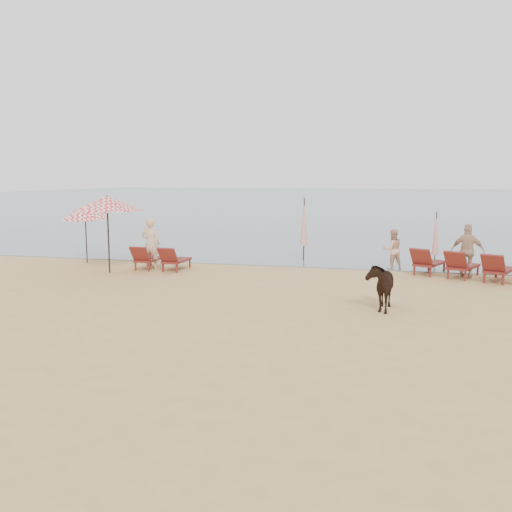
{
  "coord_description": "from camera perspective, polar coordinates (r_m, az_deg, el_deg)",
  "views": [
    {
      "loc": [
        4.02,
        -10.91,
        3.4
      ],
      "look_at": [
        0.0,
        5.0,
        1.1
      ],
      "focal_mm": 40.0,
      "sensor_mm": 36.0,
      "label": 1
    }
  ],
  "objects": [
    {
      "name": "ground",
      "position": [
        12.11,
        -5.87,
        -8.37
      ],
      "size": [
        120.0,
        120.0,
        0.0
      ],
      "primitive_type": "plane",
      "color": "tan",
      "rests_on": "ground"
    },
    {
      "name": "umbrella_open_left_b",
      "position": [
        23.4,
        -16.72,
        4.19
      ],
      "size": [
        1.8,
        1.84,
        2.3
      ],
      "rotation": [
        0.0,
        0.0,
        0.37
      ],
      "color": "black",
      "rests_on": "ground"
    },
    {
      "name": "beachgoer_right_a",
      "position": [
        21.4,
        13.5,
        0.65
      ],
      "size": [
        0.9,
        0.83,
        1.5
      ],
      "primitive_type": "imported",
      "rotation": [
        0.0,
        0.0,
        3.58
      ],
      "color": "tan",
      "rests_on": "ground"
    },
    {
      "name": "lounger_cluster_right",
      "position": [
        20.09,
        21.41,
        -0.98
      ],
      "size": [
        4.57,
        3.33,
        0.67
      ],
      "rotation": [
        0.0,
        0.0,
        -0.41
      ],
      "color": "maroon",
      "rests_on": "ground"
    },
    {
      "name": "umbrella_open_left_a",
      "position": [
        20.69,
        -14.66,
        5.12
      ],
      "size": [
        2.41,
        2.41,
        2.74
      ],
      "rotation": [
        0.0,
        0.0,
        -0.07
      ],
      "color": "black",
      "rests_on": "ground"
    },
    {
      "name": "cow",
      "position": [
        14.96,
        12.28,
        -2.88
      ],
      "size": [
        0.69,
        1.49,
        1.26
      ],
      "primitive_type": "imported",
      "rotation": [
        0.0,
        0.0,
        -0.01
      ],
      "color": "black",
      "rests_on": "ground"
    },
    {
      "name": "umbrella_closed_left",
      "position": [
        23.07,
        4.83,
        3.4
      ],
      "size": [
        0.31,
        0.31,
        2.55
      ],
      "rotation": [
        0.0,
        0.0,
        -0.43
      ],
      "color": "black",
      "rests_on": "ground"
    },
    {
      "name": "umbrella_closed_right",
      "position": [
        22.13,
        17.54,
        2.16
      ],
      "size": [
        0.26,
        0.26,
        2.11
      ],
      "rotation": [
        0.0,
        0.0,
        0.32
      ],
      "color": "black",
      "rests_on": "ground"
    },
    {
      "name": "lounger_cluster_left",
      "position": [
        21.04,
        -9.55,
        -0.25
      ],
      "size": [
        1.78,
        1.71,
        0.62
      ],
      "rotation": [
        0.0,
        0.0,
        -0.03
      ],
      "color": "maroon",
      "rests_on": "ground"
    },
    {
      "name": "beachgoer_left",
      "position": [
        21.35,
        -10.48,
        1.25
      ],
      "size": [
        0.72,
        0.5,
        1.89
      ],
      "primitive_type": "imported",
      "rotation": [
        0.0,
        0.0,
        3.21
      ],
      "color": "#E0B78C",
      "rests_on": "ground"
    },
    {
      "name": "sea",
      "position": [
        91.06,
        11.71,
        5.67
      ],
      "size": [
        160.0,
        140.0,
        0.06
      ],
      "primitive_type": "cube",
      "color": "#51606B",
      "rests_on": "ground"
    },
    {
      "name": "beachgoer_right_b",
      "position": [
        20.36,
        20.4,
        0.46
      ],
      "size": [
        1.14,
        0.65,
        1.83
      ],
      "primitive_type": "imported",
      "rotation": [
        0.0,
        0.0,
        2.94
      ],
      "color": "tan",
      "rests_on": "ground"
    }
  ]
}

